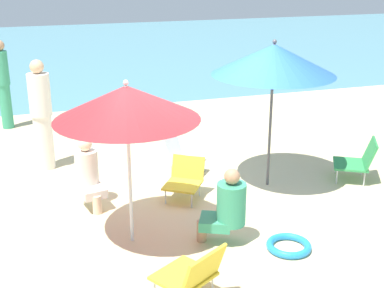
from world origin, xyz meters
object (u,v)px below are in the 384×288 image
at_px(beach_chair_a, 192,273).
at_px(person_a, 3,83).
at_px(beach_chair_b, 359,160).
at_px(person_d, 42,115).
at_px(umbrella_blue, 274,60).
at_px(umbrella_red, 127,103).
at_px(person_b, 88,173).
at_px(beach_chair_d, 180,154).
at_px(beach_chair_c, 185,178).
at_px(swim_ring, 289,246).
at_px(person_c, 227,206).

bearing_deg(beach_chair_a, person_a, -16.01).
bearing_deg(beach_chair_b, person_d, 6.29).
bearing_deg(umbrella_blue, umbrella_red, -155.91).
xyz_separation_m(person_a, person_b, (1.09, -3.96, -0.42)).
distance_m(person_a, person_d, 2.47).
relative_size(umbrella_red, person_d, 1.12).
bearing_deg(person_d, umbrella_red, -49.93).
bearing_deg(person_a, beach_chair_d, -90.80).
xyz_separation_m(beach_chair_c, swim_ring, (0.73, -1.70, -0.25)).
xyz_separation_m(person_c, swim_ring, (0.63, -0.36, -0.43)).
bearing_deg(beach_chair_c, umbrella_red, -10.18).
xyz_separation_m(umbrella_blue, swim_ring, (-0.56, -1.74, -1.82)).
distance_m(beach_chair_d, person_d, 2.23).
relative_size(beach_chair_a, person_c, 0.81).
bearing_deg(beach_chair_a, beach_chair_c, -46.72).
bearing_deg(beach_chair_a, swim_ring, -97.72).
relative_size(umbrella_blue, beach_chair_a, 2.82).
height_order(beach_chair_a, person_a, person_a).
height_order(beach_chair_c, beach_chair_d, beach_chair_d).
xyz_separation_m(beach_chair_d, person_c, (-0.09, -2.18, 0.15)).
bearing_deg(beach_chair_d, beach_chair_b, 16.01).
xyz_separation_m(umbrella_red, person_a, (-1.44, 5.07, -0.79)).
bearing_deg(person_d, person_a, 126.65).
xyz_separation_m(person_b, swim_ring, (2.03, -1.86, -0.43)).
bearing_deg(person_a, person_d, -114.96).
height_order(umbrella_red, beach_chair_d, umbrella_red).
distance_m(beach_chair_a, beach_chair_c, 2.38).
relative_size(beach_chair_b, person_d, 0.44).
height_order(beach_chair_c, swim_ring, beach_chair_c).
distance_m(beach_chair_a, beach_chair_b, 3.88).
xyz_separation_m(umbrella_red, umbrella_blue, (2.23, 1.00, 0.17)).
distance_m(umbrella_blue, beach_chair_c, 2.03).
height_order(person_b, person_d, person_d).
distance_m(beach_chair_d, person_c, 2.19).
bearing_deg(umbrella_red, beach_chair_d, 57.86).
distance_m(umbrella_red, person_d, 2.92).
height_order(beach_chair_b, person_b, person_b).
relative_size(umbrella_red, person_b, 2.05).
distance_m(umbrella_blue, person_a, 5.57).
height_order(umbrella_blue, swim_ring, umbrella_blue).
bearing_deg(person_b, swim_ring, 36.23).
distance_m(beach_chair_b, person_c, 2.79).
bearing_deg(person_c, beach_chair_c, -60.42).
distance_m(beach_chair_a, person_c, 1.21).
relative_size(person_c, swim_ring, 1.80).
xyz_separation_m(beach_chair_a, person_a, (-1.76, 6.41, 0.57)).
distance_m(beach_chair_d, person_b, 1.64).
bearing_deg(umbrella_red, person_a, 105.85).
xyz_separation_m(person_b, person_c, (1.40, -1.50, -0.00)).
xyz_separation_m(umbrella_blue, beach_chair_b, (1.36, -0.26, -1.53)).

